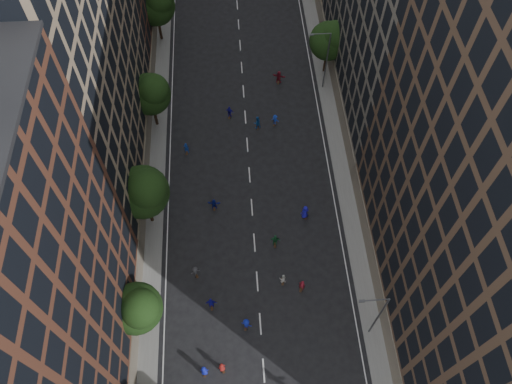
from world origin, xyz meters
TOP-DOWN VIEW (x-y plane):
  - ground at (0.00, 40.00)m, footprint 240.00×240.00m
  - sidewalk_left at (-12.00, 47.50)m, footprint 4.00×105.00m
  - sidewalk_right at (12.00, 47.50)m, footprint 4.00×105.00m
  - bldg_left_b at (-19.00, 35.00)m, footprint 14.00×26.00m
  - tree_left_1 at (-11.02, 13.86)m, footprint 4.80×4.80m
  - tree_left_2 at (-10.99, 25.83)m, footprint 5.60×5.60m
  - tree_left_3 at (-11.02, 39.85)m, footprint 5.00×5.00m
  - tree_left_4 at (-11.00, 55.84)m, footprint 5.40×5.40m
  - tree_right_a at (11.38, 47.85)m, footprint 5.00×5.00m
  - streetlamp_near at (10.37, 12.00)m, footprint 2.64×0.22m
  - streetlamp_far at (10.37, 45.00)m, footprint 2.64×0.22m
  - skater_0 at (-5.54, 9.16)m, footprint 0.83×0.56m
  - skater_3 at (-1.39, 13.29)m, footprint 1.23×1.00m
  - skater_4 at (-4.76, 15.58)m, footprint 1.13×0.49m
  - skater_6 at (-3.89, 9.38)m, footprint 0.87×0.74m
  - skater_7 at (4.49, 16.90)m, footprint 0.78×0.66m
  - skater_8 at (2.62, 17.78)m, footprint 0.76×0.61m
  - skater_9 at (-6.34, 19.17)m, footprint 1.12×0.87m
  - skater_10 at (2.21, 22.12)m, footprint 1.16×0.58m
  - skater_11 at (-4.24, 27.20)m, footprint 1.49×0.61m
  - skater_12 at (5.82, 25.40)m, footprint 1.11×0.91m
  - skater_13 at (-7.42, 35.30)m, footprint 0.68×0.51m
  - skater_14 at (1.38, 38.65)m, footprint 1.09×0.95m
  - skater_15 at (3.68, 39.09)m, footprint 1.14×0.92m
  - skater_16 at (-1.97, 40.67)m, footprint 1.11×0.78m
  - skater_17 at (4.81, 46.32)m, footprint 1.81×1.07m

SIDE VIEW (x-z plane):
  - ground at x=0.00m, z-range 0.00..0.00m
  - sidewalk_left at x=-12.00m, z-range 0.00..0.15m
  - sidewalk_right at x=12.00m, z-range 0.00..0.15m
  - skater_8 at x=2.62m, z-range 0.00..1.50m
  - skater_6 at x=-3.89m, z-range 0.00..1.51m
  - skater_9 at x=-6.34m, z-range 0.00..1.53m
  - skater_15 at x=3.68m, z-range 0.00..1.54m
  - skater_11 at x=-4.24m, z-range 0.00..1.56m
  - skater_0 at x=-5.54m, z-range 0.00..1.65m
  - skater_3 at x=-1.39m, z-range 0.00..1.67m
  - skater_13 at x=-7.42m, z-range 0.00..1.69m
  - skater_16 at x=-1.97m, z-range 0.00..1.75m
  - skater_7 at x=4.49m, z-range 0.00..1.81m
  - skater_17 at x=4.81m, z-range 0.00..1.86m
  - skater_14 at x=1.38m, z-range 0.00..1.89m
  - skater_10 at x=2.21m, z-range 0.00..1.91m
  - skater_4 at x=-4.76m, z-range 0.00..1.92m
  - skater_12 at x=5.82m, z-range 0.00..1.95m
  - streetlamp_near at x=10.37m, z-range 0.64..9.70m
  - streetlamp_far at x=10.37m, z-range 0.64..9.70m
  - tree_left_1 at x=-11.02m, z-range 1.45..9.66m
  - tree_right_a at x=11.38m, z-range 1.43..9.83m
  - tree_left_3 at x=-11.02m, z-range 1.53..10.11m
  - tree_left_4 at x=-11.00m, z-range 1.56..10.63m
  - tree_left_2 at x=-10.99m, z-range 1.63..11.08m
  - bldg_left_b at x=-19.00m, z-range 0.00..34.00m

